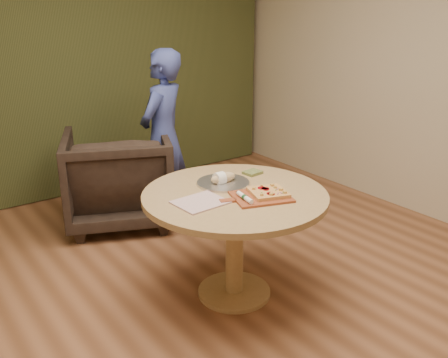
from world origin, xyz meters
name	(u,v)px	position (x,y,z in m)	size (l,w,h in m)	color
room_shell	(242,106)	(0.00, 0.00, 1.40)	(5.04, 6.04, 2.84)	#955D3B
curtain	(57,57)	(0.00, 2.90, 1.40)	(4.80, 0.14, 2.78)	#2F3618
pedestal_table	(235,213)	(0.22, 0.34, 0.61)	(1.20, 1.20, 0.75)	tan
pizza_paddle	(260,197)	(0.29, 0.18, 0.76)	(0.47, 0.38, 0.01)	#9A4627
flatbread_pizza	(268,192)	(0.36, 0.17, 0.78)	(0.28, 0.28, 0.04)	#E3A758
cutlery_roll	(245,197)	(0.18, 0.18, 0.78)	(0.06, 0.20, 0.03)	white
newspaper	(200,202)	(-0.05, 0.33, 0.76)	(0.30, 0.25, 0.01)	white
serving_tray	(223,183)	(0.26, 0.52, 0.76)	(0.36, 0.36, 0.02)	silver
bread_roll	(222,178)	(0.25, 0.52, 0.79)	(0.19, 0.09, 0.09)	tan
green_packet	(253,172)	(0.55, 0.57, 0.76)	(0.12, 0.10, 0.02)	#4E5B29
armchair	(118,173)	(0.11, 1.92, 0.47)	(0.90, 0.85, 0.93)	black
person_standing	(163,136)	(0.51, 1.79, 0.77)	(0.56, 0.37, 1.54)	#354289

